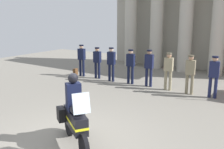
{
  "coord_description": "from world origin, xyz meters",
  "views": [
    {
      "loc": [
        4.47,
        -4.69,
        3.29
      ],
      "look_at": [
        -0.65,
        2.99,
        1.18
      ],
      "focal_mm": 41.77,
      "sensor_mm": 36.0,
      "label": 1
    }
  ],
  "objects_px": {
    "officer_in_row_4": "(149,65)",
    "briefcase_on_ground": "(75,72)",
    "officer_in_row_0": "(82,58)",
    "officer_in_row_1": "(97,60)",
    "officer_in_row_5": "(168,68)",
    "motorcycle_with_rider": "(75,116)",
    "officer_in_row_3": "(131,64)",
    "officer_in_row_6": "(190,71)",
    "officer_in_row_7": "(214,74)",
    "officer_in_row_2": "(111,62)"
  },
  "relations": [
    {
      "from": "officer_in_row_4",
      "to": "officer_in_row_7",
      "type": "height_order",
      "value": "officer_in_row_4"
    },
    {
      "from": "officer_in_row_0",
      "to": "officer_in_row_4",
      "type": "distance_m",
      "value": 3.99
    },
    {
      "from": "officer_in_row_0",
      "to": "officer_in_row_7",
      "type": "relative_size",
      "value": 1.01
    },
    {
      "from": "officer_in_row_6",
      "to": "officer_in_row_7",
      "type": "xyz_separation_m",
      "value": [
        0.95,
        0.0,
        0.02
      ]
    },
    {
      "from": "briefcase_on_ground",
      "to": "officer_in_row_2",
      "type": "bearing_deg",
      "value": -1.16
    },
    {
      "from": "officer_in_row_1",
      "to": "motorcycle_with_rider",
      "type": "relative_size",
      "value": 0.87
    },
    {
      "from": "motorcycle_with_rider",
      "to": "officer_in_row_1",
      "type": "bearing_deg",
      "value": 156.23
    },
    {
      "from": "officer_in_row_1",
      "to": "officer_in_row_5",
      "type": "height_order",
      "value": "officer_in_row_5"
    },
    {
      "from": "officer_in_row_1",
      "to": "motorcycle_with_rider",
      "type": "height_order",
      "value": "motorcycle_with_rider"
    },
    {
      "from": "officer_in_row_0",
      "to": "officer_in_row_5",
      "type": "xyz_separation_m",
      "value": [
        4.97,
        0.04,
        -0.03
      ]
    },
    {
      "from": "officer_in_row_2",
      "to": "officer_in_row_5",
      "type": "height_order",
      "value": "officer_in_row_2"
    },
    {
      "from": "officer_in_row_7",
      "to": "motorcycle_with_rider",
      "type": "xyz_separation_m",
      "value": [
        -2.0,
        -6.05,
        -0.21
      ]
    },
    {
      "from": "officer_in_row_2",
      "to": "officer_in_row_5",
      "type": "bearing_deg",
      "value": 175.49
    },
    {
      "from": "officer_in_row_3",
      "to": "officer_in_row_6",
      "type": "xyz_separation_m",
      "value": [
        2.93,
        -0.09,
        -0.01
      ]
    },
    {
      "from": "officer_in_row_1",
      "to": "briefcase_on_ground",
      "type": "height_order",
      "value": "officer_in_row_1"
    },
    {
      "from": "officer_in_row_1",
      "to": "officer_in_row_7",
      "type": "distance_m",
      "value": 5.9
    },
    {
      "from": "officer_in_row_5",
      "to": "motorcycle_with_rider",
      "type": "bearing_deg",
      "value": 83.18
    },
    {
      "from": "officer_in_row_0",
      "to": "officer_in_row_4",
      "type": "xyz_separation_m",
      "value": [
        3.99,
        0.1,
        -0.0
      ]
    },
    {
      "from": "officer_in_row_6",
      "to": "officer_in_row_7",
      "type": "distance_m",
      "value": 0.95
    },
    {
      "from": "briefcase_on_ground",
      "to": "officer_in_row_1",
      "type": "bearing_deg",
      "value": 2.47
    },
    {
      "from": "officer_in_row_7",
      "to": "briefcase_on_ground",
      "type": "bearing_deg",
      "value": -6.63
    },
    {
      "from": "officer_in_row_4",
      "to": "briefcase_on_ground",
      "type": "xyz_separation_m",
      "value": [
        -4.47,
        -0.11,
        -0.84
      ]
    },
    {
      "from": "officer_in_row_2",
      "to": "officer_in_row_5",
      "type": "xyz_separation_m",
      "value": [
        2.99,
        0.09,
        -0.02
      ]
    },
    {
      "from": "officer_in_row_6",
      "to": "officer_in_row_7",
      "type": "bearing_deg",
      "value": 173.88
    },
    {
      "from": "officer_in_row_2",
      "to": "officer_in_row_7",
      "type": "bearing_deg",
      "value": 173.79
    },
    {
      "from": "officer_in_row_1",
      "to": "briefcase_on_ground",
      "type": "relative_size",
      "value": 4.58
    },
    {
      "from": "officer_in_row_7",
      "to": "briefcase_on_ground",
      "type": "height_order",
      "value": "officer_in_row_7"
    },
    {
      "from": "officer_in_row_4",
      "to": "officer_in_row_7",
      "type": "xyz_separation_m",
      "value": [
        2.93,
        -0.15,
        -0.01
      ]
    },
    {
      "from": "officer_in_row_4",
      "to": "briefcase_on_ground",
      "type": "distance_m",
      "value": 4.55
    },
    {
      "from": "officer_in_row_1",
      "to": "motorcycle_with_rider",
      "type": "distance_m",
      "value": 7.29
    },
    {
      "from": "officer_in_row_2",
      "to": "briefcase_on_ground",
      "type": "xyz_separation_m",
      "value": [
        -2.46,
        0.05,
        -0.83
      ]
    },
    {
      "from": "officer_in_row_2",
      "to": "motorcycle_with_rider",
      "type": "height_order",
      "value": "motorcycle_with_rider"
    },
    {
      "from": "officer_in_row_6",
      "to": "officer_in_row_1",
      "type": "bearing_deg",
      "value": -7.58
    },
    {
      "from": "officer_in_row_3",
      "to": "officer_in_row_7",
      "type": "relative_size",
      "value": 0.98
    },
    {
      "from": "officer_in_row_3",
      "to": "officer_in_row_7",
      "type": "distance_m",
      "value": 3.88
    },
    {
      "from": "officer_in_row_3",
      "to": "officer_in_row_5",
      "type": "xyz_separation_m",
      "value": [
        1.93,
        -0.01,
        -0.0
      ]
    },
    {
      "from": "officer_in_row_1",
      "to": "officer_in_row_4",
      "type": "xyz_separation_m",
      "value": [
        2.97,
        0.05,
        0.05
      ]
    },
    {
      "from": "officer_in_row_0",
      "to": "officer_in_row_3",
      "type": "xyz_separation_m",
      "value": [
        3.04,
        0.04,
        -0.03
      ]
    },
    {
      "from": "officer_in_row_0",
      "to": "briefcase_on_ground",
      "type": "distance_m",
      "value": 0.97
    },
    {
      "from": "officer_in_row_3",
      "to": "briefcase_on_ground",
      "type": "distance_m",
      "value": 3.61
    },
    {
      "from": "officer_in_row_2",
      "to": "briefcase_on_ground",
      "type": "bearing_deg",
      "value": -7.48
    },
    {
      "from": "officer_in_row_3",
      "to": "briefcase_on_ground",
      "type": "xyz_separation_m",
      "value": [
        -3.52,
        -0.05,
        -0.81
      ]
    },
    {
      "from": "officer_in_row_2",
      "to": "officer_in_row_7",
      "type": "distance_m",
      "value": 4.93
    },
    {
      "from": "motorcycle_with_rider",
      "to": "officer_in_row_6",
      "type": "bearing_deg",
      "value": 114.04
    },
    {
      "from": "officer_in_row_0",
      "to": "officer_in_row_3",
      "type": "relative_size",
      "value": 1.03
    },
    {
      "from": "officer_in_row_1",
      "to": "officer_in_row_7",
      "type": "bearing_deg",
      "value": 172.66
    },
    {
      "from": "officer_in_row_2",
      "to": "officer_in_row_5",
      "type": "relative_size",
      "value": 1.02
    },
    {
      "from": "officer_in_row_1",
      "to": "officer_in_row_6",
      "type": "distance_m",
      "value": 4.95
    },
    {
      "from": "officer_in_row_4",
      "to": "officer_in_row_1",
      "type": "bearing_deg",
      "value": -5.45
    },
    {
      "from": "officer_in_row_0",
      "to": "motorcycle_with_rider",
      "type": "bearing_deg",
      "value": 122.55
    }
  ]
}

